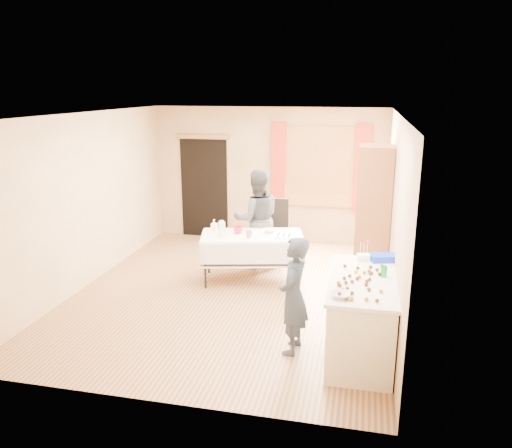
% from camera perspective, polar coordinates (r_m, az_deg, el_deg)
% --- Properties ---
extents(floor, '(4.50, 5.50, 0.02)m').
position_cam_1_polar(floor, '(7.51, -2.78, -7.87)').
color(floor, '#9E7047').
rests_on(floor, ground).
extents(ceiling, '(4.50, 5.50, 0.02)m').
position_cam_1_polar(ceiling, '(6.92, -3.06, 12.51)').
color(ceiling, white).
rests_on(ceiling, floor).
extents(wall_back, '(4.50, 0.02, 2.60)m').
position_cam_1_polar(wall_back, '(9.74, 1.39, 5.59)').
color(wall_back, tan).
rests_on(wall_back, floor).
extents(wall_front, '(4.50, 0.02, 2.60)m').
position_cam_1_polar(wall_front, '(4.62, -12.02, -5.96)').
color(wall_front, tan).
rests_on(wall_front, floor).
extents(wall_left, '(0.02, 5.50, 2.60)m').
position_cam_1_polar(wall_left, '(7.99, -18.76, 2.61)').
color(wall_left, tan).
rests_on(wall_left, floor).
extents(wall_right, '(0.02, 5.50, 2.60)m').
position_cam_1_polar(wall_right, '(6.87, 15.58, 0.88)').
color(wall_right, tan).
rests_on(wall_right, floor).
extents(window_frame, '(1.32, 0.06, 1.52)m').
position_cam_1_polar(window_frame, '(9.53, 7.30, 6.47)').
color(window_frame, olive).
rests_on(window_frame, wall_back).
extents(window_pane, '(1.20, 0.02, 1.40)m').
position_cam_1_polar(window_pane, '(9.51, 7.29, 6.46)').
color(window_pane, white).
rests_on(window_pane, wall_back).
extents(curtain_left, '(0.28, 0.06, 1.65)m').
position_cam_1_polar(curtain_left, '(9.58, 2.59, 6.63)').
color(curtain_left, '#B53421').
rests_on(curtain_left, wall_back).
extents(curtain_right, '(0.28, 0.06, 1.65)m').
position_cam_1_polar(curtain_right, '(9.44, 12.01, 6.18)').
color(curtain_right, '#B53421').
rests_on(curtain_right, wall_back).
extents(doorway, '(0.95, 0.04, 2.00)m').
position_cam_1_polar(doorway, '(10.09, -5.94, 4.13)').
color(doorway, black).
rests_on(doorway, floor).
extents(door_lintel, '(1.05, 0.06, 0.08)m').
position_cam_1_polar(door_lintel, '(9.91, -6.16, 9.88)').
color(door_lintel, olive).
rests_on(door_lintel, wall_back).
extents(cabinet, '(0.50, 0.60, 2.14)m').
position_cam_1_polar(cabinet, '(7.69, 13.19, 0.77)').
color(cabinet, brown).
rests_on(cabinet, floor).
extents(counter, '(0.75, 1.57, 0.91)m').
position_cam_1_polar(counter, '(5.85, 11.93, -10.30)').
color(counter, beige).
rests_on(counter, floor).
extents(party_table, '(1.72, 1.15, 0.75)m').
position_cam_1_polar(party_table, '(7.81, -0.45, -3.36)').
color(party_table, black).
rests_on(party_table, floor).
extents(chair, '(0.47, 0.47, 1.06)m').
position_cam_1_polar(chair, '(8.83, 2.20, -2.01)').
color(chair, black).
rests_on(chair, floor).
extents(girl, '(0.55, 0.41, 1.37)m').
position_cam_1_polar(girl, '(5.69, 4.30, -8.17)').
color(girl, '#20293B').
rests_on(girl, floor).
extents(woman, '(1.24, 1.18, 1.65)m').
position_cam_1_polar(woman, '(8.33, 0.10, 0.57)').
color(woman, black).
rests_on(woman, floor).
extents(soda_can, '(0.07, 0.07, 0.12)m').
position_cam_1_polar(soda_can, '(5.75, 14.42, -5.27)').
color(soda_can, '#0D8229').
rests_on(soda_can, counter).
extents(mixing_bowl, '(0.26, 0.26, 0.05)m').
position_cam_1_polar(mixing_bowl, '(5.14, 9.55, -7.97)').
color(mixing_bowl, white).
rests_on(mixing_bowl, counter).
extents(foam_block, '(0.17, 0.13, 0.08)m').
position_cam_1_polar(foam_block, '(6.23, 12.17, -3.74)').
color(foam_block, white).
rests_on(foam_block, counter).
extents(blue_basket, '(0.34, 0.27, 0.08)m').
position_cam_1_polar(blue_basket, '(6.27, 14.34, -3.75)').
color(blue_basket, '#0F34D2').
rests_on(blue_basket, counter).
extents(pitcher, '(0.14, 0.14, 0.22)m').
position_cam_1_polar(pitcher, '(7.63, -3.94, -0.59)').
color(pitcher, silver).
rests_on(pitcher, party_table).
extents(cup_red, '(0.20, 0.20, 0.11)m').
position_cam_1_polar(cup_red, '(7.77, -2.06, -0.70)').
color(cup_red, red).
rests_on(cup_red, party_table).
extents(cup_rainbow, '(0.12, 0.12, 0.10)m').
position_cam_1_polar(cup_rainbow, '(7.55, -0.83, -1.19)').
color(cup_rainbow, red).
rests_on(cup_rainbow, party_table).
extents(small_bowl, '(0.28, 0.28, 0.06)m').
position_cam_1_polar(small_bowl, '(7.83, 1.62, -0.75)').
color(small_bowl, white).
rests_on(small_bowl, party_table).
extents(pastry_tray, '(0.30, 0.23, 0.02)m').
position_cam_1_polar(pastry_tray, '(7.60, 3.19, -1.41)').
color(pastry_tray, white).
rests_on(pastry_tray, party_table).
extents(bottle, '(0.09, 0.09, 0.19)m').
position_cam_1_polar(bottle, '(7.90, -4.81, -0.16)').
color(bottle, white).
rests_on(bottle, party_table).
extents(cake_balls, '(0.50, 1.09, 0.04)m').
position_cam_1_polar(cake_balls, '(5.55, 11.79, -6.33)').
color(cake_balls, '#3F2314').
rests_on(cake_balls, counter).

